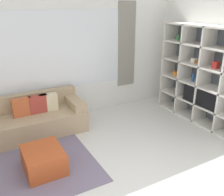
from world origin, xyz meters
TOP-DOWN VIEW (x-y plane):
  - wall_back at (0.00, 3.27)m, footprint 6.79×0.11m
  - wall_right at (2.83, 1.62)m, footprint 0.07×4.44m
  - area_rug at (-1.27, 1.71)m, footprint 2.57×1.76m
  - shelving_unit at (2.61, 1.65)m, footprint 0.42×2.18m
  - couch_main at (-0.62, 2.80)m, footprint 1.88×0.83m
  - ottoman at (-0.76, 1.56)m, footprint 0.56×0.67m

SIDE VIEW (x-z plane):
  - area_rug at x=-1.27m, z-range 0.00..0.01m
  - ottoman at x=-0.76m, z-range 0.00..0.34m
  - couch_main at x=-0.62m, z-range -0.08..0.66m
  - shelving_unit at x=2.61m, z-range -0.01..1.96m
  - wall_right at x=2.83m, z-range 0.00..2.70m
  - wall_back at x=0.00m, z-range 0.01..2.71m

